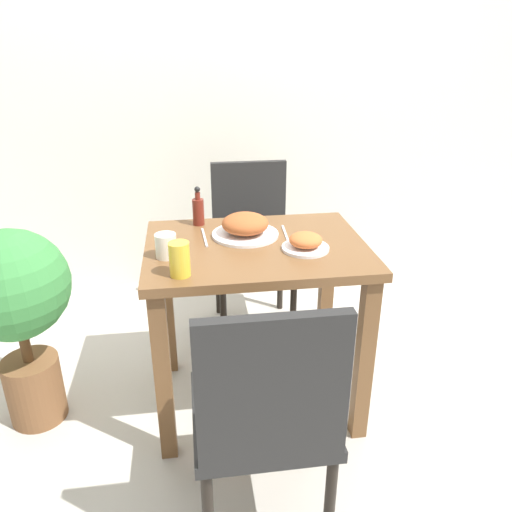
% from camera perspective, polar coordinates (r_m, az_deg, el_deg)
% --- Properties ---
extents(ground_plane, '(16.00, 16.00, 0.00)m').
position_cam_1_polar(ground_plane, '(2.33, 0.00, -15.83)').
color(ground_plane, '#B7B2A8').
extents(wall_back, '(8.00, 0.05, 2.60)m').
position_cam_1_polar(wall_back, '(3.02, -3.52, 20.33)').
color(wall_back, silver).
rests_on(wall_back, ground_plane).
extents(dining_table, '(0.86, 0.65, 0.75)m').
position_cam_1_polar(dining_table, '(2.00, 0.00, -2.48)').
color(dining_table, brown).
rests_on(dining_table, ground_plane).
extents(chair_near, '(0.42, 0.42, 0.88)m').
position_cam_1_polar(chair_near, '(1.51, 1.08, -17.45)').
color(chair_near, black).
rests_on(chair_near, ground_plane).
extents(chair_far, '(0.42, 0.42, 0.88)m').
position_cam_1_polar(chair_far, '(2.66, -0.50, 2.02)').
color(chair_far, black).
rests_on(chair_far, ground_plane).
extents(food_plate, '(0.27, 0.27, 0.09)m').
position_cam_1_polar(food_plate, '(2.01, -1.25, 3.43)').
color(food_plate, white).
rests_on(food_plate, dining_table).
extents(side_plate, '(0.18, 0.18, 0.07)m').
position_cam_1_polar(side_plate, '(1.89, 5.69, 1.55)').
color(side_plate, white).
rests_on(side_plate, dining_table).
extents(drink_cup, '(0.08, 0.08, 0.09)m').
position_cam_1_polar(drink_cup, '(1.84, -10.26, 1.16)').
color(drink_cup, silver).
rests_on(drink_cup, dining_table).
extents(juice_glass, '(0.07, 0.07, 0.12)m').
position_cam_1_polar(juice_glass, '(1.68, -8.73, -0.37)').
color(juice_glass, gold).
rests_on(juice_glass, dining_table).
extents(sauce_bottle, '(0.05, 0.05, 0.17)m').
position_cam_1_polar(sauce_bottle, '(2.13, -6.62, 5.23)').
color(sauce_bottle, maroon).
rests_on(sauce_bottle, dining_table).
extents(fork_utensil, '(0.02, 0.20, 0.00)m').
position_cam_1_polar(fork_utensil, '(2.01, -5.91, 2.14)').
color(fork_utensil, silver).
rests_on(fork_utensil, dining_table).
extents(spoon_utensil, '(0.02, 0.17, 0.00)m').
position_cam_1_polar(spoon_utensil, '(2.04, 3.35, 2.63)').
color(spoon_utensil, silver).
rests_on(spoon_utensil, dining_table).
extents(potted_plant_left, '(0.43, 0.43, 0.84)m').
position_cam_1_polar(potted_plant_left, '(2.13, -25.78, -4.81)').
color(potted_plant_left, brown).
rests_on(potted_plant_left, ground_plane).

